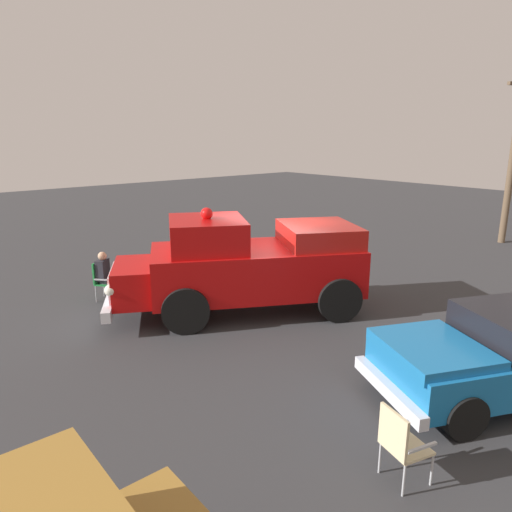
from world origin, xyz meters
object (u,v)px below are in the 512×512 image
object	(u,v)px
vintage_fire_truck	(246,264)
traffic_cone	(280,270)
spectator_seated	(107,274)
lawn_chair_near_truck	(102,278)
lawn_chair_by_car	(400,441)
classic_hot_rod	(506,353)

from	to	relation	value
vintage_fire_truck	traffic_cone	world-z (taller)	vintage_fire_truck
spectator_seated	traffic_cone	size ratio (longest dim) A/B	2.03
vintage_fire_truck	lawn_chair_near_truck	distance (m)	3.91
lawn_chair_by_car	traffic_cone	bearing A→B (deg)	-123.61
spectator_seated	vintage_fire_truck	bearing A→B (deg)	126.57
lawn_chair_by_car	spectator_seated	bearing A→B (deg)	-90.30
classic_hot_rod	lawn_chair_near_truck	world-z (taller)	classic_hot_rod
lawn_chair_near_truck	traffic_cone	distance (m)	5.02
vintage_fire_truck	lawn_chair_near_truck	xyz separation A→B (m)	(2.31, -3.09, -0.61)
classic_hot_rod	lawn_chair_by_car	distance (m)	3.12
lawn_chair_near_truck	traffic_cone	bearing A→B (deg)	158.79
lawn_chair_near_truck	traffic_cone	size ratio (longest dim) A/B	1.61
classic_hot_rod	lawn_chair_near_truck	bearing A→B (deg)	-70.18
lawn_chair_near_truck	classic_hot_rod	bearing A→B (deg)	109.82
lawn_chair_by_car	spectator_seated	world-z (taller)	spectator_seated
classic_hot_rod	lawn_chair_by_car	xyz separation A→B (m)	(3.11, 0.03, -0.16)
spectator_seated	classic_hot_rod	bearing A→B (deg)	109.52
lawn_chair_by_car	spectator_seated	xyz separation A→B (m)	(-0.05, -8.68, 0.11)
vintage_fire_truck	lawn_chair_near_truck	world-z (taller)	vintage_fire_truck
vintage_fire_truck	spectator_seated	distance (m)	3.76
spectator_seated	traffic_cone	distance (m)	4.91
classic_hot_rod	lawn_chair_near_truck	distance (m)	9.30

